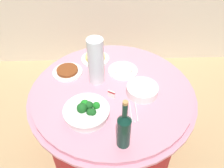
{
  "coord_description": "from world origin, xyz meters",
  "views": [
    {
      "loc": [
        -0.04,
        -1.16,
        1.85
      ],
      "look_at": [
        0.0,
        0.0,
        0.79
      ],
      "focal_mm": 37.44,
      "sensor_mm": 36.0,
      "label": 1
    }
  ],
  "objects_px": {
    "wine_bottle": "(124,129)",
    "food_plate_stir_fry": "(67,71)",
    "plate_stack": "(142,90)",
    "food_plate_rice": "(123,70)",
    "broccoli_bowl": "(87,112)",
    "food_plate_noodles": "(95,58)",
    "label_placard_front": "(111,94)",
    "serving_tongs": "(134,112)",
    "decorative_fruit_vase": "(96,64)"
  },
  "relations": [
    {
      "from": "wine_bottle",
      "to": "food_plate_stir_fry",
      "type": "relative_size",
      "value": 1.53
    },
    {
      "from": "plate_stack",
      "to": "food_plate_noodles",
      "type": "distance_m",
      "value": 0.51
    },
    {
      "from": "decorative_fruit_vase",
      "to": "food_plate_rice",
      "type": "distance_m",
      "value": 0.25
    },
    {
      "from": "decorative_fruit_vase",
      "to": "label_placard_front",
      "type": "relative_size",
      "value": 6.18
    },
    {
      "from": "serving_tongs",
      "to": "wine_bottle",
      "type": "bearing_deg",
      "value": -110.38
    },
    {
      "from": "broccoli_bowl",
      "to": "plate_stack",
      "type": "height_order",
      "value": "broccoli_bowl"
    },
    {
      "from": "plate_stack",
      "to": "food_plate_rice",
      "type": "bearing_deg",
      "value": 115.29
    },
    {
      "from": "broccoli_bowl",
      "to": "decorative_fruit_vase",
      "type": "relative_size",
      "value": 0.82
    },
    {
      "from": "decorative_fruit_vase",
      "to": "food_plate_noodles",
      "type": "relative_size",
      "value": 1.55
    },
    {
      "from": "plate_stack",
      "to": "food_plate_stir_fry",
      "type": "relative_size",
      "value": 0.95
    },
    {
      "from": "decorative_fruit_vase",
      "to": "label_placard_front",
      "type": "xyz_separation_m",
      "value": [
        0.1,
        -0.17,
        -0.12
      ]
    },
    {
      "from": "decorative_fruit_vase",
      "to": "serving_tongs",
      "type": "bearing_deg",
      "value": -53.35
    },
    {
      "from": "food_plate_rice",
      "to": "label_placard_front",
      "type": "height_order",
      "value": "label_placard_front"
    },
    {
      "from": "wine_bottle",
      "to": "food_plate_stir_fry",
      "type": "bearing_deg",
      "value": 120.78
    },
    {
      "from": "food_plate_stir_fry",
      "to": "plate_stack",
      "type": "bearing_deg",
      "value": -24.24
    },
    {
      "from": "serving_tongs",
      "to": "food_plate_noodles",
      "type": "relative_size",
      "value": 0.76
    },
    {
      "from": "food_plate_rice",
      "to": "label_placard_front",
      "type": "bearing_deg",
      "value": -109.36
    },
    {
      "from": "plate_stack",
      "to": "label_placard_front",
      "type": "xyz_separation_m",
      "value": [
        -0.21,
        -0.03,
        0.0
      ]
    },
    {
      "from": "serving_tongs",
      "to": "food_plate_stir_fry",
      "type": "xyz_separation_m",
      "value": [
        -0.45,
        0.41,
        0.01
      ]
    },
    {
      "from": "broccoli_bowl",
      "to": "food_plate_noodles",
      "type": "height_order",
      "value": "broccoli_bowl"
    },
    {
      "from": "food_plate_stir_fry",
      "to": "food_plate_rice",
      "type": "height_order",
      "value": "food_plate_rice"
    },
    {
      "from": "plate_stack",
      "to": "food_plate_rice",
      "type": "height_order",
      "value": "plate_stack"
    },
    {
      "from": "food_plate_noodles",
      "to": "decorative_fruit_vase",
      "type": "bearing_deg",
      "value": -86.25
    },
    {
      "from": "wine_bottle",
      "to": "food_plate_rice",
      "type": "distance_m",
      "value": 0.64
    },
    {
      "from": "plate_stack",
      "to": "food_plate_noodles",
      "type": "bearing_deg",
      "value": 129.32
    },
    {
      "from": "broccoli_bowl",
      "to": "wine_bottle",
      "type": "relative_size",
      "value": 0.83
    },
    {
      "from": "food_plate_stir_fry",
      "to": "wine_bottle",
      "type": "bearing_deg",
      "value": -59.22
    },
    {
      "from": "decorative_fruit_vase",
      "to": "food_plate_noodles",
      "type": "bearing_deg",
      "value": 93.75
    },
    {
      "from": "broccoli_bowl",
      "to": "wine_bottle",
      "type": "bearing_deg",
      "value": -44.32
    },
    {
      "from": "serving_tongs",
      "to": "label_placard_front",
      "type": "bearing_deg",
      "value": 133.31
    },
    {
      "from": "decorative_fruit_vase",
      "to": "food_plate_stir_fry",
      "type": "xyz_separation_m",
      "value": [
        -0.22,
        0.1,
        -0.13
      ]
    },
    {
      "from": "wine_bottle",
      "to": "food_plate_noodles",
      "type": "distance_m",
      "value": 0.81
    },
    {
      "from": "broccoli_bowl",
      "to": "food_plate_stir_fry",
      "type": "relative_size",
      "value": 1.27
    },
    {
      "from": "plate_stack",
      "to": "decorative_fruit_vase",
      "type": "xyz_separation_m",
      "value": [
        -0.31,
        0.14,
        0.12
      ]
    },
    {
      "from": "food_plate_rice",
      "to": "label_placard_front",
      "type": "xyz_separation_m",
      "value": [
        -0.09,
        -0.27,
        0.02
      ]
    },
    {
      "from": "decorative_fruit_vase",
      "to": "wine_bottle",
      "type": "bearing_deg",
      "value": -73.97
    },
    {
      "from": "broccoli_bowl",
      "to": "food_plate_rice",
      "type": "distance_m",
      "value": 0.49
    },
    {
      "from": "decorative_fruit_vase",
      "to": "food_plate_stir_fry",
      "type": "distance_m",
      "value": 0.27
    },
    {
      "from": "wine_bottle",
      "to": "decorative_fruit_vase",
      "type": "relative_size",
      "value": 0.99
    },
    {
      "from": "broccoli_bowl",
      "to": "plate_stack",
      "type": "bearing_deg",
      "value": 27.08
    },
    {
      "from": "serving_tongs",
      "to": "food_plate_rice",
      "type": "distance_m",
      "value": 0.41
    },
    {
      "from": "wine_bottle",
      "to": "food_plate_stir_fry",
      "type": "xyz_separation_m",
      "value": [
        -0.37,
        0.62,
        -0.11
      ]
    },
    {
      "from": "food_plate_noodles",
      "to": "broccoli_bowl",
      "type": "bearing_deg",
      "value": -93.87
    },
    {
      "from": "decorative_fruit_vase",
      "to": "label_placard_front",
      "type": "bearing_deg",
      "value": -59.95
    },
    {
      "from": "label_placard_front",
      "to": "food_plate_noodles",
      "type": "bearing_deg",
      "value": 105.25
    },
    {
      "from": "wine_bottle",
      "to": "label_placard_front",
      "type": "relative_size",
      "value": 6.11
    },
    {
      "from": "wine_bottle",
      "to": "food_plate_noodles",
      "type": "height_order",
      "value": "wine_bottle"
    },
    {
      "from": "plate_stack",
      "to": "wine_bottle",
      "type": "distance_m",
      "value": 0.43
    },
    {
      "from": "wine_bottle",
      "to": "label_placard_front",
      "type": "bearing_deg",
      "value": 98.47
    },
    {
      "from": "plate_stack",
      "to": "label_placard_front",
      "type": "height_order",
      "value": "plate_stack"
    }
  ]
}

